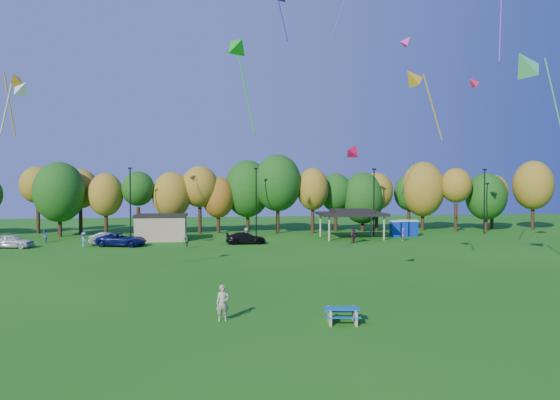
{
  "coord_description": "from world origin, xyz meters",
  "views": [
    {
      "loc": [
        -3.75,
        -25.07,
        7.18
      ],
      "look_at": [
        0.5,
        6.0,
        6.08
      ],
      "focal_mm": 32.0,
      "sensor_mm": 36.0,
      "label": 1
    }
  ],
  "objects": [
    {
      "name": "far_person_3",
      "position": [
        0.25,
        33.35,
        0.93
      ],
      "size": [
        0.84,
        1.05,
        1.86
      ],
      "primitive_type": "imported",
      "rotation": [
        0.0,
        0.0,
        1.26
      ],
      "color": "gray",
      "rests_on": "ground"
    },
    {
      "name": "kite_2",
      "position": [
        -15.1,
        7.08,
        12.89
      ],
      "size": [
        2.1,
        1.62,
        3.46
      ],
      "color": "silver"
    },
    {
      "name": "utility_building",
      "position": [
        -10.0,
        38.0,
        1.64
      ],
      "size": [
        6.3,
        4.3,
        3.25
      ],
      "color": "tan",
      "rests_on": "ground"
    },
    {
      "name": "far_person_4",
      "position": [
        -6.51,
        29.83,
        0.83
      ],
      "size": [
        0.94,
        1.0,
        1.66
      ],
      "primitive_type": "imported",
      "rotation": [
        0.0,
        0.0,
        0.86
      ],
      "color": "#5B8E57",
      "rests_on": "ground"
    },
    {
      "name": "kite_10",
      "position": [
        24.09,
        25.57,
        17.97
      ],
      "size": [
        1.58,
        1.21,
        1.54
      ],
      "color": "red"
    },
    {
      "name": "far_person_1",
      "position": [
        -23.6,
        37.56,
        0.77
      ],
      "size": [
        0.85,
        0.93,
        1.54
      ],
      "primitive_type": "imported",
      "rotation": [
        0.0,
        0.0,
        5.16
      ],
      "color": "teal",
      "rests_on": "ground"
    },
    {
      "name": "tree_line",
      "position": [
        -1.03,
        45.51,
        5.91
      ],
      "size": [
        93.57,
        10.55,
        11.15
      ],
      "color": "black",
      "rests_on": "ground"
    },
    {
      "name": "porta_potties",
      "position": [
        21.54,
        38.31,
        1.1
      ],
      "size": [
        3.75,
        1.7,
        2.18
      ],
      "color": "#0D30A9",
      "rests_on": "ground"
    },
    {
      "name": "car_b",
      "position": [
        -15.7,
        34.76,
        0.7
      ],
      "size": [
        4.41,
        2.07,
        1.4
      ],
      "primitive_type": "imported",
      "rotation": [
        0.0,
        0.0,
        1.71
      ],
      "color": "gray",
      "rests_on": "ground"
    },
    {
      "name": "kite_flyer",
      "position": [
        -3.22,
        0.72,
        0.94
      ],
      "size": [
        0.7,
        0.48,
        1.88
      ],
      "primitive_type": "imported",
      "rotation": [
        0.0,
        0.0,
        0.05
      ],
      "color": "tan",
      "rests_on": "ground"
    },
    {
      "name": "kite_3",
      "position": [
        -2.05,
        12.0,
        17.2
      ],
      "size": [
        2.86,
        4.28,
        7.54
      ],
      "color": "#15A319"
    },
    {
      "name": "far_person_2",
      "position": [
        19.6,
        33.62,
        0.78
      ],
      "size": [
        0.51,
        0.64,
        1.55
      ],
      "primitive_type": "imported",
      "rotation": [
        0.0,
        0.0,
        4.45
      ],
      "color": "#A14FA8",
      "rests_on": "ground"
    },
    {
      "name": "kite_6",
      "position": [
        14.35,
        19.78,
        20.38
      ],
      "size": [
        1.53,
        1.23,
        1.37
      ],
      "color": "#ED2796"
    },
    {
      "name": "far_person_0",
      "position": [
        -17.84,
        32.43,
        0.84
      ],
      "size": [
        1.1,
        1.26,
        1.69
      ],
      "primitive_type": "imported",
      "rotation": [
        0.0,
        0.0,
        2.11
      ],
      "color": "#5769BF",
      "rests_on": "ground"
    },
    {
      "name": "ground",
      "position": [
        0.0,
        0.0,
        0.0
      ],
      "size": [
        160.0,
        160.0,
        0.0
      ],
      "primitive_type": "plane",
      "color": "#19600F",
      "rests_on": "ground"
    },
    {
      "name": "kite_12",
      "position": [
        10.95,
        10.24,
        14.92
      ],
      "size": [
        3.39,
        1.75,
        5.53
      ],
      "color": "orange"
    },
    {
      "name": "kite_1",
      "position": [
        -19.14,
        17.19,
        15.34
      ],
      "size": [
        1.36,
        3.25,
        5.45
      ],
      "color": "orange"
    },
    {
      "name": "far_person_5",
      "position": [
        12.86,
        32.07,
        0.93
      ],
      "size": [
        1.55,
        1.66,
        1.86
      ],
      "primitive_type": "imported",
      "rotation": [
        0.0,
        0.0,
        0.85
      ],
      "color": "#8F3B53",
      "rests_on": "ground"
    },
    {
      "name": "car_a",
      "position": [
        -25.49,
        32.84,
        0.76
      ],
      "size": [
        4.75,
        2.6,
        1.53
      ],
      "primitive_type": "imported",
      "rotation": [
        0.0,
        0.0,
        1.39
      ],
      "color": "silver",
      "rests_on": "ground"
    },
    {
      "name": "lamp_posts",
      "position": [
        2.0,
        40.0,
        4.9
      ],
      "size": [
        64.5,
        0.25,
        9.09
      ],
      "color": "black",
      "rests_on": "ground"
    },
    {
      "name": "car_c",
      "position": [
        -13.81,
        32.83,
        0.75
      ],
      "size": [
        5.89,
        3.82,
        1.51
      ],
      "primitive_type": "imported",
      "rotation": [
        0.0,
        0.0,
        1.31
      ],
      "color": "#0D154F",
      "rests_on": "ground"
    },
    {
      "name": "kite_13",
      "position": [
        5.44,
        6.65,
        9.32
      ],
      "size": [
        1.65,
        1.64,
        1.32
      ],
      "color": "#E50C3F"
    },
    {
      "name": "picnic_table",
      "position": [
        2.83,
        -0.47,
        0.45
      ],
      "size": [
        1.98,
        1.72,
        0.77
      ],
      "rotation": [
        0.0,
        0.0,
        -0.15
      ],
      "color": "tan",
      "rests_on": "ground"
    },
    {
      "name": "car_d",
      "position": [
        0.16,
        33.05,
        0.68
      ],
      "size": [
        4.7,
        1.96,
        1.36
      ],
      "primitive_type": "imported",
      "rotation": [
        0.0,
        0.0,
        1.58
      ],
      "color": "black",
      "rests_on": "ground"
    },
    {
      "name": "kite_7",
      "position": [
        18.11,
        7.53,
        15.55
      ],
      "size": [
        4.81,
        2.65,
        7.8
      ],
      "color": "#48CC6A"
    },
    {
      "name": "pavilion",
      "position": [
        14.0,
        37.0,
        3.23
      ],
      "size": [
        8.2,
        6.2,
        3.77
      ],
      "color": "tan",
      "rests_on": "ground"
    }
  ]
}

